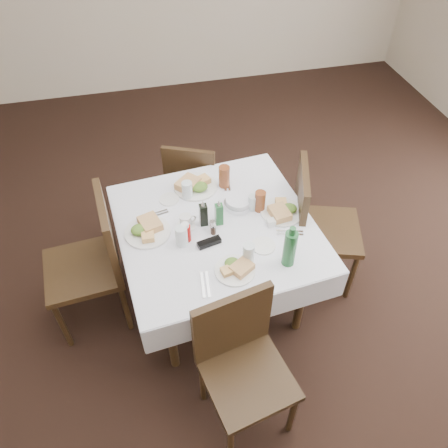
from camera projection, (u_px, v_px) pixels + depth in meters
name	position (u px, v px, depth m)	size (l,w,h in m)	color
ground_plane	(248.00, 298.00, 3.36)	(7.00, 7.00, 0.00)	black
room_shell	(262.00, 95.00, 2.14)	(6.04, 7.04, 2.80)	beige
dining_table	(216.00, 234.00, 2.90)	(1.37, 1.37, 0.76)	black
chair_north	(193.00, 180.00, 3.59)	(0.54, 0.54, 0.87)	black
chair_south	(241.00, 357.00, 2.41)	(0.54, 0.54, 0.97)	black
chair_east	(314.00, 221.00, 3.12)	(0.61, 0.61, 1.02)	black
chair_west	(95.00, 257.00, 2.87)	(0.53, 0.53, 1.04)	black
meal_north	(195.00, 185.00, 3.08)	(0.31, 0.31, 0.07)	white
meal_south	(236.00, 268.00, 2.56)	(0.24, 0.24, 0.05)	white
meal_east	(282.00, 211.00, 2.90)	(0.28, 0.28, 0.06)	white
meal_west	(147.00, 229.00, 2.78)	(0.29, 0.29, 0.06)	white
side_plate_a	(169.00, 199.00, 3.01)	(0.14, 0.14, 0.01)	white
side_plate_b	(263.00, 246.00, 2.71)	(0.15, 0.15, 0.01)	white
water_n	(187.00, 190.00, 2.98)	(0.07, 0.07, 0.13)	silver
water_s	(249.00, 253.00, 2.58)	(0.07, 0.07, 0.13)	silver
water_e	(253.00, 203.00, 2.91)	(0.06, 0.06, 0.11)	silver
water_w	(182.00, 236.00, 2.68)	(0.08, 0.08, 0.14)	silver
iced_tea_a	(224.00, 176.00, 3.07)	(0.08, 0.08, 0.16)	brown
iced_tea_b	(260.00, 201.00, 2.89)	(0.07, 0.07, 0.15)	brown
bread_basket	(238.00, 203.00, 2.95)	(0.19, 0.19, 0.06)	silver
oil_cruet_dark	(203.00, 214.00, 2.79)	(0.05, 0.05, 0.21)	black
oil_cruet_green	(219.00, 213.00, 2.79)	(0.05, 0.05, 0.20)	#21612F
ketchup_bottle	(186.00, 232.00, 2.70)	(0.06, 0.06, 0.14)	#A20A07
salt_shaker	(213.00, 226.00, 2.77)	(0.04, 0.04, 0.09)	white
pepper_shaker	(213.00, 229.00, 2.76)	(0.03, 0.03, 0.07)	#3B291F
coffee_mug	(186.00, 222.00, 2.81)	(0.13, 0.12, 0.09)	white
sunglasses	(209.00, 242.00, 2.71)	(0.16, 0.08, 0.03)	black
green_bottle	(290.00, 248.00, 2.53)	(0.08, 0.08, 0.30)	#21612F
sugar_caddy	(273.00, 222.00, 2.83)	(0.09, 0.05, 0.04)	white
cutlery_n	(226.00, 183.00, 3.14)	(0.06, 0.19, 0.01)	silver
cutlery_s	(205.00, 285.00, 2.50)	(0.06, 0.19, 0.01)	silver
cutlery_e	(290.00, 233.00, 2.79)	(0.18, 0.09, 0.01)	silver
cutlery_w	(157.00, 214.00, 2.91)	(0.16, 0.07, 0.01)	silver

